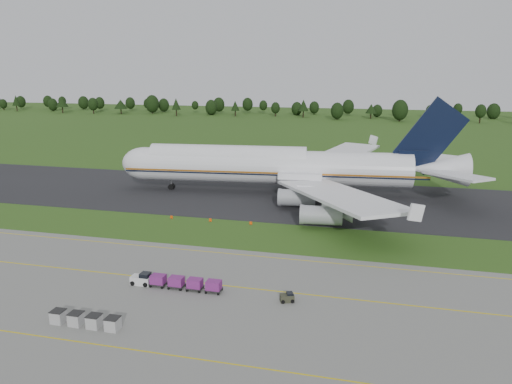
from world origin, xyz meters
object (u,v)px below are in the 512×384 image
(aircraft, at_px, (280,166))
(edge_markers, at_px, (210,220))
(baggage_train, at_px, (174,282))
(uld_row, at_px, (85,320))
(utility_cart, at_px, (287,298))

(aircraft, xyz_separation_m, edge_markers, (-8.79, -25.89, -6.44))
(baggage_train, xyz_separation_m, uld_row, (-6.01, -12.35, -0.08))
(aircraft, xyz_separation_m, baggage_train, (-3.51, -56.38, -5.79))
(aircraft, bearing_deg, edge_markers, -108.76)
(aircraft, bearing_deg, uld_row, -97.89)
(baggage_train, relative_size, uld_row, 1.51)
(baggage_train, height_order, utility_cart, baggage_train)
(utility_cart, relative_size, uld_row, 0.23)
(aircraft, distance_m, edge_markers, 28.09)
(aircraft, distance_m, utility_cart, 58.41)
(baggage_train, distance_m, uld_row, 13.74)
(aircraft, xyz_separation_m, utility_cart, (12.38, -56.75, -6.18))
(aircraft, relative_size, utility_cart, 40.86)
(edge_markers, bearing_deg, aircraft, 71.24)
(utility_cart, height_order, uld_row, uld_row)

